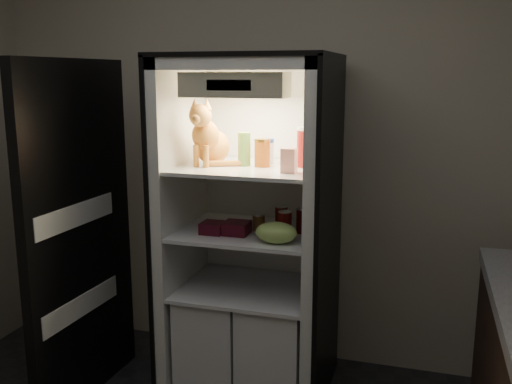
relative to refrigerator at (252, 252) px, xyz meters
The scene contains 16 objects.
room_shell 1.61m from the refrigerator, 90.00° to the right, with size 3.60×3.60×3.60m.
refrigerator is the anchor object (origin of this frame).
fridge_door 0.94m from the refrigerator, 156.00° to the right, with size 0.10×0.87×1.85m.
tabby_cat 0.67m from the refrigerator, 162.74° to the right, with size 0.30×0.34×0.36m.
parmesan_shaker 0.59m from the refrigerator, 115.16° to the right, with size 0.07×0.07×0.18m.
mayo_tub 0.57m from the refrigerator, 41.19° to the left, with size 0.10×0.10×0.14m.
salsa_jar 0.58m from the refrigerator, 36.14° to the right, with size 0.08×0.08×0.15m.
pepper_jar 0.68m from the refrigerator, ahead, with size 0.13×0.13×0.21m.
cream_carton 0.65m from the refrigerator, 37.80° to the right, with size 0.07×0.07×0.12m, color white.
soda_can_a 0.27m from the refrigerator, ahead, with size 0.07×0.07×0.13m.
soda_can_b 0.37m from the refrigerator, ahead, with size 0.07×0.07×0.13m.
soda_can_c 0.33m from the refrigerator, 29.54° to the right, with size 0.07×0.07×0.13m.
condiment_jar 0.21m from the refrigerator, 45.36° to the right, with size 0.07×0.07×0.09m.
grape_bag 0.39m from the refrigerator, 51.10° to the right, with size 0.21×0.15×0.11m, color #92BE58.
berry_box_left 0.30m from the refrigerator, 130.84° to the right, with size 0.12×0.12×0.06m, color #500D1D.
berry_box_right 0.25m from the refrigerator, 101.58° to the right, with size 0.13×0.13×0.07m, color #500D1D.
Camera 1 is at (0.91, -1.54, 1.77)m, focal length 40.00 mm.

